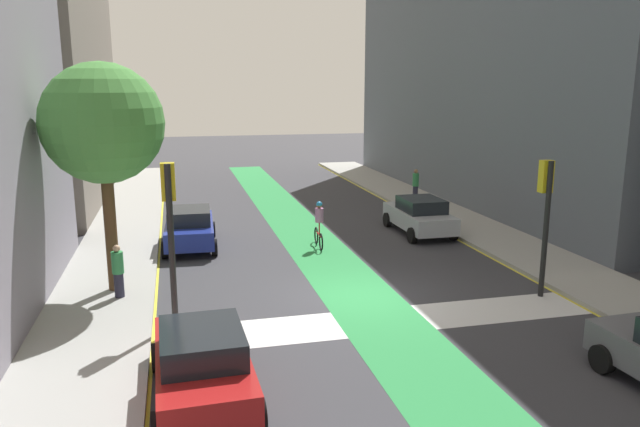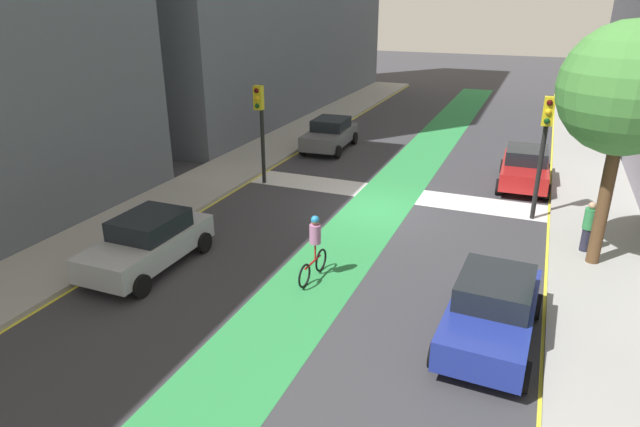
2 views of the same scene
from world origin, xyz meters
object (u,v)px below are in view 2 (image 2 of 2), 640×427
object	(u,v)px
car_blue_left_far	(492,309)
car_red_left_near	(525,167)
traffic_signal_near_left	(545,135)
car_silver_right_far	(148,242)
street_tree_near	(627,90)
traffic_signal_near_right	(260,116)
car_grey_right_near	(330,134)
cyclist_in_lane	(314,246)
pedestrian_sidewalk_left_a	(588,226)

from	to	relation	value
car_blue_left_far	car_red_left_near	distance (m)	11.98
traffic_signal_near_left	car_silver_right_far	xyz separation A→B (m)	(10.25, 8.08, -2.25)
street_tree_near	car_red_left_near	bearing A→B (deg)	-71.84
traffic_signal_near_right	car_blue_left_far	size ratio (longest dim) A/B	0.96
car_silver_right_far	car_grey_right_near	bearing A→B (deg)	-90.49
traffic_signal_near_right	car_grey_right_near	distance (m)	6.63
car_red_left_near	street_tree_near	world-z (taller)	street_tree_near
car_silver_right_far	car_grey_right_near	world-z (taller)	same
car_silver_right_far	car_red_left_near	bearing A→B (deg)	-129.24
traffic_signal_near_right	car_red_left_near	size ratio (longest dim) A/B	0.97
car_blue_left_far	car_red_left_near	size ratio (longest dim) A/B	1.01
traffic_signal_near_right	cyclist_in_lane	xyz separation A→B (m)	(-5.22, 6.85, -1.91)
car_silver_right_far	pedestrian_sidewalk_left_a	size ratio (longest dim) A/B	2.66
traffic_signal_near_left	car_red_left_near	size ratio (longest dim) A/B	1.03
car_red_left_near	cyclist_in_lane	bearing A→B (deg)	64.97
car_blue_left_far	cyclist_in_lane	bearing A→B (deg)	-14.38
traffic_signal_near_left	pedestrian_sidewalk_left_a	bearing A→B (deg)	122.94
car_silver_right_far	car_grey_right_near	xyz separation A→B (m)	(-0.12, -14.30, 0.00)
traffic_signal_near_left	car_grey_right_near	xyz separation A→B (m)	(10.13, -6.23, -2.25)
traffic_signal_near_left	street_tree_near	distance (m)	4.20
traffic_signal_near_right	street_tree_near	distance (m)	13.11
car_red_left_near	car_grey_right_near	bearing A→B (deg)	-13.99
car_silver_right_far	cyclist_in_lane	distance (m)	4.87
car_blue_left_far	traffic_signal_near_right	bearing A→B (deg)	-38.67
car_grey_right_near	cyclist_in_lane	bearing A→B (deg)	109.33
traffic_signal_near_left	car_blue_left_far	xyz separation A→B (m)	(0.62, 8.15, -2.25)
pedestrian_sidewalk_left_a	traffic_signal_near_right	bearing A→B (deg)	-11.01
car_grey_right_near	cyclist_in_lane	xyz separation A→B (m)	(-4.60, 13.11, 0.17)
car_silver_right_far	cyclist_in_lane	bearing A→B (deg)	-165.86
traffic_signal_near_right	car_blue_left_far	distance (m)	13.14
car_blue_left_far	cyclist_in_lane	size ratio (longest dim) A/B	2.30
car_silver_right_far	street_tree_near	size ratio (longest dim) A/B	0.62
cyclist_in_lane	pedestrian_sidewalk_left_a	distance (m)	8.39
car_grey_right_near	cyclist_in_lane	world-z (taller)	cyclist_in_lane
traffic_signal_near_right	traffic_signal_near_left	distance (m)	10.75
cyclist_in_lane	pedestrian_sidewalk_left_a	size ratio (longest dim) A/B	1.17
traffic_signal_near_left	car_blue_left_far	bearing A→B (deg)	85.65
car_blue_left_far	pedestrian_sidewalk_left_a	distance (m)	6.12
car_blue_left_far	traffic_signal_near_left	bearing A→B (deg)	-94.35
traffic_signal_near_left	street_tree_near	xyz separation A→B (m)	(-1.78, 3.19, 2.09)
car_red_left_near	pedestrian_sidewalk_left_a	distance (m)	6.62
street_tree_near	car_grey_right_near	bearing A→B (deg)	-38.32
traffic_signal_near_left	cyclist_in_lane	world-z (taller)	traffic_signal_near_left
traffic_signal_near_right	car_blue_left_far	xyz separation A→B (m)	(-10.13, 8.11, -2.08)
traffic_signal_near_left	pedestrian_sidewalk_left_a	xyz separation A→B (m)	(-1.58, 2.44, -2.10)
car_red_left_near	cyclist_in_lane	xyz separation A→B (m)	(5.01, 10.72, 0.17)
car_blue_left_far	car_grey_right_near	world-z (taller)	same
car_red_left_near	street_tree_near	xyz separation A→B (m)	(-2.30, 7.02, 4.34)
car_red_left_near	car_silver_right_far	bearing A→B (deg)	50.76
car_grey_right_near	car_red_left_near	size ratio (longest dim) A/B	1.01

